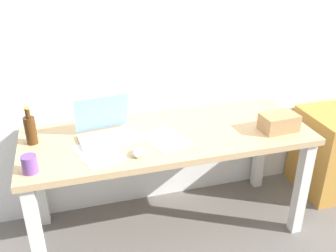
{
  "coord_description": "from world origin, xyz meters",
  "views": [
    {
      "loc": [
        -0.57,
        -1.99,
        1.83
      ],
      "look_at": [
        0.0,
        0.0,
        0.79
      ],
      "focal_mm": 40.51,
      "sensor_mm": 36.0,
      "label": 1
    }
  ],
  "objects": [
    {
      "name": "back_wall",
      "position": [
        0.0,
        0.4,
        1.3
      ],
      "size": [
        5.2,
        0.08,
        2.6
      ],
      "primitive_type": "cube",
      "color": "white",
      "rests_on": "ground"
    },
    {
      "name": "coffee_mug",
      "position": [
        -0.8,
        -0.22,
        0.78
      ],
      "size": [
        0.08,
        0.08,
        0.09
      ],
      "primitive_type": "cylinder",
      "color": "#724799",
      "rests_on": "desk"
    },
    {
      "name": "ground_plane",
      "position": [
        0.0,
        0.0,
        0.0
      ],
      "size": [
        8.0,
        8.0,
        0.0
      ],
      "primitive_type": "plane",
      "color": "slate"
    },
    {
      "name": "computer_mouse",
      "position": [
        -0.23,
        -0.2,
        0.75
      ],
      "size": [
        0.09,
        0.11,
        0.03
      ],
      "primitive_type": "ellipsoid",
      "rotation": [
        0.0,
        0.0,
        -0.32
      ],
      "color": "silver",
      "rests_on": "desk"
    },
    {
      "name": "laptop_left",
      "position": [
        -0.38,
        0.06,
        0.79
      ],
      "size": [
        0.35,
        0.27,
        0.25
      ],
      "color": "silver",
      "rests_on": "desk"
    },
    {
      "name": "filing_cabinet",
      "position": [
        1.32,
        0.09,
        0.33
      ],
      "size": [
        0.4,
        0.48,
        0.65
      ],
      "primitive_type": "cube",
      "color": "#C68938",
      "rests_on": "ground"
    },
    {
      "name": "desk",
      "position": [
        0.0,
        0.0,
        0.63
      ],
      "size": [
        1.78,
        0.67,
        0.74
      ],
      "color": "tan",
      "rests_on": "ground"
    },
    {
      "name": "beer_bottle",
      "position": [
        -0.8,
        0.1,
        0.83
      ],
      "size": [
        0.07,
        0.07,
        0.23
      ],
      "color": "#47280F",
      "rests_on": "desk"
    },
    {
      "name": "paper_sheet_center",
      "position": [
        -0.04,
        -0.07,
        0.74
      ],
      "size": [
        0.3,
        0.35,
        0.0
      ],
      "primitive_type": "cube",
      "rotation": [
        0.0,
        0.0,
        0.34
      ],
      "color": "white",
      "rests_on": "desk"
    },
    {
      "name": "paper_sheet_front_left",
      "position": [
        -0.44,
        -0.12,
        0.74
      ],
      "size": [
        0.29,
        0.35,
        0.0
      ],
      "primitive_type": "cube",
      "rotation": [
        0.0,
        0.0,
        0.32
      ],
      "color": "white",
      "rests_on": "desk"
    },
    {
      "name": "cardboard_box",
      "position": [
        0.68,
        -0.15,
        0.79
      ],
      "size": [
        0.23,
        0.16,
        0.11
      ],
      "primitive_type": "cube",
      "rotation": [
        0.0,
        0.0,
        0.07
      ],
      "color": "tan",
      "rests_on": "desk"
    }
  ]
}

